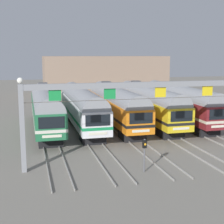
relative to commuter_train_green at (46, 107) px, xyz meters
name	(u,v)px	position (x,y,z in m)	size (l,w,h in m)	color
ground_plane	(116,126)	(8.26, 0.00, -2.69)	(160.00, 160.00, 0.00)	gray
track_bed	(90,105)	(8.26, 17.00, -2.61)	(18.02, 70.00, 0.15)	gray
commuter_train_green	(46,107)	(0.00, 0.00, 0.00)	(2.88, 18.06, 5.05)	#236B42
commuter_train_white	(82,106)	(4.13, 0.00, 0.00)	(2.88, 18.06, 4.77)	white
commuter_train_orange	(116,104)	(8.26, 0.00, 0.00)	(2.88, 18.06, 5.05)	orange
commuter_train_yellow	(149,103)	(12.39, 0.00, 0.00)	(2.88, 18.06, 5.05)	gold
commuter_train_maroon	(180,102)	(16.51, 0.00, 0.00)	(2.88, 18.06, 4.77)	maroon
catenary_gantry	(160,97)	(8.26, -13.50, 2.56)	(21.75, 0.44, 6.97)	gray
yard_signal_mast	(145,149)	(6.19, -15.72, -0.94)	(0.28, 0.35, 2.49)	#59595E
maintenance_building	(105,75)	(14.92, 34.53, 1.40)	(26.70, 10.00, 8.18)	gray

